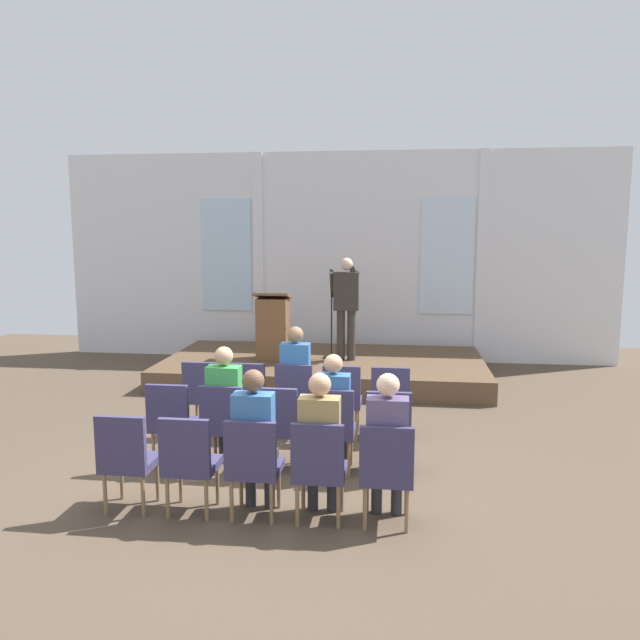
{
  "coord_description": "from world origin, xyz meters",
  "views": [
    {
      "loc": [
        1.25,
        -5.82,
        2.59
      ],
      "look_at": [
        0.12,
        3.19,
        1.25
      ],
      "focal_mm": 34.95,
      "sensor_mm": 36.0,
      "label": 1
    }
  ],
  "objects_px": {
    "chair_r0_c0": "(204,392)",
    "chair_r2_c1": "(189,459)",
    "chair_r2_c3": "(319,465)",
    "chair_r2_c4": "(387,468)",
    "chair_r0_c1": "(249,393)",
    "chair_r1_c0": "(171,419)",
    "speaker": "(346,301)",
    "chair_r2_c0": "(127,456)",
    "mic_stand": "(332,339)",
    "audience_r0_c2": "(296,375)",
    "chair_r1_c2": "(278,423)",
    "audience_r2_c4": "(387,441)",
    "audience_r2_c3": "(320,439)",
    "chair_r1_c4": "(389,427)",
    "audience_r1_c3": "(333,406)",
    "chair_r0_c2": "(295,395)",
    "chair_r2_c2": "(253,462)",
    "chair_r0_c3": "(342,396)",
    "audience_r1_c1": "(226,400)",
    "lectern": "(273,327)",
    "audience_r2_c2": "(255,435)",
    "chair_r1_c3": "(333,425)",
    "chair_r0_c4": "(390,398)",
    "chair_r1_c1": "(224,421)"
  },
  "relations": [
    {
      "from": "chair_r1_c3",
      "to": "speaker",
      "type": "bearing_deg",
      "value": 92.89
    },
    {
      "from": "mic_stand",
      "to": "audience_r1_c3",
      "type": "xyz_separation_m",
      "value": [
        0.47,
        -4.15,
        0.02
      ]
    },
    {
      "from": "lectern",
      "to": "audience_r2_c2",
      "type": "distance_m",
      "value": 5.2
    },
    {
      "from": "chair_r0_c3",
      "to": "audience_r0_c2",
      "type": "bearing_deg",
      "value": 172.48
    },
    {
      "from": "chair_r0_c1",
      "to": "audience_r2_c4",
      "type": "relative_size",
      "value": 0.69
    },
    {
      "from": "audience_r2_c4",
      "to": "lectern",
      "type": "bearing_deg",
      "value": 111.84
    },
    {
      "from": "audience_r2_c3",
      "to": "chair_r2_c0",
      "type": "bearing_deg",
      "value": -177.41
    },
    {
      "from": "chair_r0_c3",
      "to": "chair_r2_c0",
      "type": "xyz_separation_m",
      "value": [
        -1.77,
        -2.27,
        0.0
      ]
    },
    {
      "from": "audience_r2_c2",
      "to": "speaker",
      "type": "bearing_deg",
      "value": 85.82
    },
    {
      "from": "audience_r1_c3",
      "to": "audience_r2_c3",
      "type": "bearing_deg",
      "value": -90.0
    },
    {
      "from": "chair_r0_c2",
      "to": "audience_r1_c1",
      "type": "height_order",
      "value": "audience_r1_c1"
    },
    {
      "from": "chair_r1_c4",
      "to": "mic_stand",
      "type": "bearing_deg",
      "value": 104.0
    },
    {
      "from": "chair_r1_c0",
      "to": "audience_r2_c3",
      "type": "relative_size",
      "value": 0.7
    },
    {
      "from": "audience_r2_c3",
      "to": "chair_r0_c3",
      "type": "bearing_deg",
      "value": 90.0
    },
    {
      "from": "speaker",
      "to": "chair_r0_c4",
      "type": "relative_size",
      "value": 1.85
    },
    {
      "from": "speaker",
      "to": "audience_r0_c2",
      "type": "distance_m",
      "value": 3.02
    },
    {
      "from": "chair_r0_c2",
      "to": "audience_r2_c3",
      "type": "distance_m",
      "value": 2.28
    },
    {
      "from": "chair_r2_c4",
      "to": "audience_r1_c3",
      "type": "bearing_deg",
      "value": 115.83
    },
    {
      "from": "audience_r1_c3",
      "to": "chair_r0_c0",
      "type": "bearing_deg",
      "value": 149.27
    },
    {
      "from": "speaker",
      "to": "chair_r2_c0",
      "type": "distance_m",
      "value": 5.57
    },
    {
      "from": "chair_r1_c4",
      "to": "audience_r2_c3",
      "type": "height_order",
      "value": "audience_r2_c3"
    },
    {
      "from": "chair_r1_c2",
      "to": "chair_r2_c1",
      "type": "relative_size",
      "value": 1.0
    },
    {
      "from": "chair_r2_c2",
      "to": "chair_r2_c3",
      "type": "xyz_separation_m",
      "value": [
        0.59,
        0.0,
        0.0
      ]
    },
    {
      "from": "chair_r0_c3",
      "to": "chair_r1_c0",
      "type": "bearing_deg",
      "value": -147.32
    },
    {
      "from": "chair_r1_c3",
      "to": "chair_r2_c4",
      "type": "distance_m",
      "value": 1.28
    },
    {
      "from": "chair_r1_c3",
      "to": "chair_r2_c0",
      "type": "distance_m",
      "value": 2.1
    },
    {
      "from": "audience_r1_c1",
      "to": "chair_r1_c2",
      "type": "relative_size",
      "value": 1.42
    },
    {
      "from": "chair_r1_c2",
      "to": "chair_r2_c2",
      "type": "relative_size",
      "value": 1.0
    },
    {
      "from": "speaker",
      "to": "chair_r0_c1",
      "type": "bearing_deg",
      "value": -107.86
    },
    {
      "from": "chair_r1_c0",
      "to": "chair_r2_c0",
      "type": "xyz_separation_m",
      "value": [
        0.0,
        -1.13,
        0.0
      ]
    },
    {
      "from": "chair_r0_c3",
      "to": "audience_r2_c2",
      "type": "bearing_deg",
      "value": -105.07
    },
    {
      "from": "chair_r0_c0",
      "to": "chair_r2_c1",
      "type": "distance_m",
      "value": 2.34
    },
    {
      "from": "chair_r0_c3",
      "to": "chair_r2_c0",
      "type": "relative_size",
      "value": 1.0
    },
    {
      "from": "chair_r1_c3",
      "to": "audience_r2_c2",
      "type": "bearing_deg",
      "value": -119.19
    },
    {
      "from": "mic_stand",
      "to": "audience_r2_c3",
      "type": "relative_size",
      "value": 1.15
    },
    {
      "from": "audience_r1_c1",
      "to": "audience_r1_c3",
      "type": "relative_size",
      "value": 1.04
    },
    {
      "from": "chair_r0_c1",
      "to": "chair_r1_c2",
      "type": "relative_size",
      "value": 1.0
    },
    {
      "from": "chair_r0_c1",
      "to": "chair_r2_c3",
      "type": "relative_size",
      "value": 1.0
    },
    {
      "from": "mic_stand",
      "to": "chair_r1_c1",
      "type": "bearing_deg",
      "value": -99.56
    },
    {
      "from": "lectern",
      "to": "chair_r2_c0",
      "type": "distance_m",
      "value": 5.22
    },
    {
      "from": "audience_r0_c2",
      "to": "chair_r1_c2",
      "type": "distance_m",
      "value": 1.23
    },
    {
      "from": "chair_r0_c0",
      "to": "chair_r2_c2",
      "type": "height_order",
      "value": "same"
    },
    {
      "from": "chair_r1_c3",
      "to": "chair_r1_c4",
      "type": "height_order",
      "value": "same"
    },
    {
      "from": "audience_r2_c2",
      "to": "audience_r2_c4",
      "type": "xyz_separation_m",
      "value": [
        1.18,
        -0.0,
        0.0
      ]
    },
    {
      "from": "chair_r0_c1",
      "to": "audience_r1_c1",
      "type": "xyz_separation_m",
      "value": [
        0.0,
        -1.05,
        0.21
      ]
    },
    {
      "from": "chair_r1_c0",
      "to": "chair_r2_c1",
      "type": "relative_size",
      "value": 1.0
    },
    {
      "from": "chair_r0_c1",
      "to": "chair_r1_c2",
      "type": "distance_m",
      "value": 1.28
    },
    {
      "from": "audience_r2_c4",
      "to": "chair_r0_c0",
      "type": "bearing_deg",
      "value": 137.12
    },
    {
      "from": "chair_r2_c3",
      "to": "chair_r2_c4",
      "type": "height_order",
      "value": "same"
    },
    {
      "from": "mic_stand",
      "to": "audience_r0_c2",
      "type": "distance_m",
      "value": 3.02
    }
  ]
}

